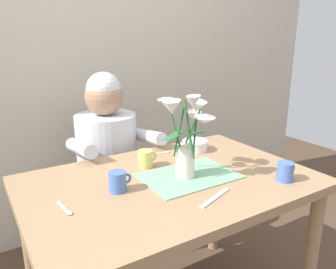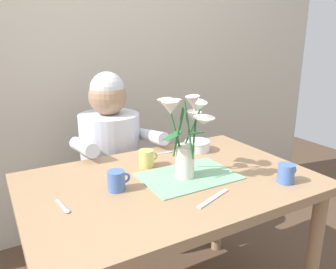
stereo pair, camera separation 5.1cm
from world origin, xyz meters
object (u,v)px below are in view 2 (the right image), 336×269
Objects in this scene: seated_person at (112,170)px; tea_cup at (117,181)px; coffee_cup at (146,158)px; ceramic_mug at (286,173)px; flower_vase at (186,130)px; ceramic_bowl at (197,145)px; dinner_knife at (213,198)px.

seated_person reaches higher than tea_cup.
tea_cup is at bearing -110.29° from seated_person.
ceramic_mug is (0.42, -0.44, 0.00)m from coffee_cup.
coffee_cup is 1.00× the size of ceramic_mug.
flower_vase is 0.39m from ceramic_bowl.
ceramic_bowl is at bearing 47.01° from flower_vase.
tea_cup is (-0.54, -0.23, 0.01)m from ceramic_bowl.
ceramic_bowl is 0.58m from tea_cup.
dinner_knife is 0.38m from tea_cup.
tea_cup is at bearing -142.06° from coffee_cup.
dinner_knife is 0.42m from coffee_cup.
coffee_cup is at bearing -168.37° from ceramic_bowl.
seated_person is at bearing 132.47° from ceramic_bowl.
seated_person is at bearing 116.32° from ceramic_mug.
ceramic_mug is at bearing -25.32° from dinner_knife.
ceramic_bowl is at bearing 41.52° from dinner_knife.
ceramic_bowl is 0.54m from dinner_knife.
tea_cup is (-0.28, 0.24, 0.04)m from dinner_knife.
flower_vase is at bearing -132.99° from ceramic_bowl.
ceramic_bowl is 1.46× the size of tea_cup.
flower_vase is 3.92× the size of tea_cup.
seated_person reaches higher than ceramic_bowl.
flower_vase is 0.34m from tea_cup.
ceramic_bowl is at bearing 23.16° from tea_cup.
seated_person is 3.11× the size of flower_vase.
seated_person is 5.97× the size of dinner_knife.
tea_cup reaches higher than dinner_knife.
ceramic_bowl is 0.34m from coffee_cup.
ceramic_bowl reaches higher than dinner_knife.
flower_vase is 2.68× the size of ceramic_bowl.
seated_person is 12.20× the size of tea_cup.
ceramic_bowl is 1.46× the size of ceramic_mug.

